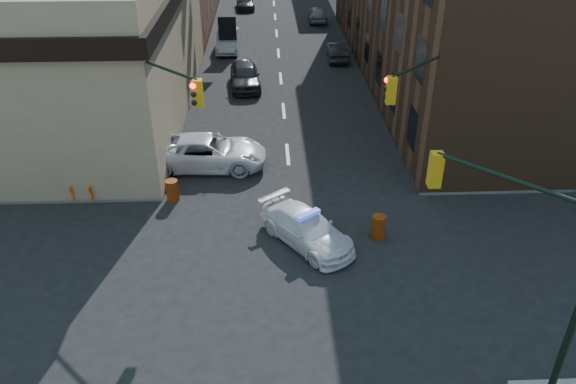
{
  "coord_description": "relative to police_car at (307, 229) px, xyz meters",
  "views": [
    {
      "loc": [
        -1.11,
        -16.77,
        13.71
      ],
      "look_at": [
        -0.3,
        2.42,
        2.2
      ],
      "focal_mm": 35.0,
      "sensor_mm": 36.0,
      "label": 1
    }
  ],
  "objects": [
    {
      "name": "ground",
      "position": [
        -0.45,
        -2.02,
        -0.67
      ],
      "size": [
        140.0,
        140.0,
        0.0
      ],
      "primitive_type": "plane",
      "color": "black",
      "rests_on": "ground"
    },
    {
      "name": "sidewalk_nw",
      "position": [
        -23.45,
        30.73,
        -0.6
      ],
      "size": [
        34.0,
        54.5,
        0.15
      ],
      "primitive_type": "cube",
      "color": "gray",
      "rests_on": "ground"
    },
    {
      "name": "sidewalk_ne",
      "position": [
        22.55,
        30.73,
        -0.6
      ],
      "size": [
        34.0,
        54.5,
        0.15
      ],
      "primitive_type": "cube",
      "color": "gray",
      "rests_on": "ground"
    },
    {
      "name": "signal_pole_se",
      "position": [
        5.59,
        -7.54,
        3.94
      ],
      "size": [
        5.4,
        5.27,
        8.0
      ],
      "rotation": [
        0.0,
        0.0,
        2.36
      ],
      "color": "black",
      "rests_on": "sidewalk_se"
    },
    {
      "name": "signal_pole_nw",
      "position": [
        -6.3,
        3.32,
        3.67
      ],
      "size": [
        3.58,
        3.67,
        8.0
      ],
      "rotation": [
        0.0,
        0.0,
        -0.79
      ],
      "color": "black",
      "rests_on": "sidewalk_nw"
    },
    {
      "name": "signal_pole_ne",
      "position": [
        5.39,
        3.34,
        3.67
      ],
      "size": [
        3.67,
        3.58,
        8.0
      ],
      "rotation": [
        0.0,
        0.0,
        -2.36
      ],
      "color": "black",
      "rests_on": "sidewalk_ne"
    },
    {
      "name": "tree_ne_near",
      "position": [
        7.05,
        23.98,
        2.82
      ],
      "size": [
        3.0,
        3.0,
        4.85
      ],
      "color": "black",
      "rests_on": "sidewalk_ne"
    },
    {
      "name": "police_car",
      "position": [
        0.0,
        0.0,
        0.0
      ],
      "size": [
        4.26,
        4.86,
        1.35
      ],
      "primitive_type": "imported",
      "rotation": [
        0.0,
        0.0,
        0.63
      ],
      "color": "white",
      "rests_on": "ground"
    },
    {
      "name": "pickup",
      "position": [
        -4.57,
        6.83,
        0.16
      ],
      "size": [
        6.13,
        3.07,
        1.67
      ],
      "primitive_type": "imported",
      "rotation": [
        0.0,
        0.0,
        1.52
      ],
      "color": "silver",
      "rests_on": "ground"
    },
    {
      "name": "parked_car_wnear",
      "position": [
        -2.95,
        18.37,
        0.15
      ],
      "size": [
        2.37,
        5.0,
        1.65
      ],
      "primitive_type": "imported",
      "rotation": [
        0.0,
        0.0,
        0.09
      ],
      "color": "black",
      "rests_on": "ground"
    },
    {
      "name": "parked_car_wfar",
      "position": [
        -4.53,
        26.99,
        0.14
      ],
      "size": [
        1.73,
        4.95,
        1.63
      ],
      "primitive_type": "imported",
      "rotation": [
        0.0,
        0.0,
        -0.0
      ],
      "color": "#9B9DA3",
      "rests_on": "ground"
    },
    {
      "name": "parked_car_wdeep",
      "position": [
        -3.48,
        41.72,
        -0.03
      ],
      "size": [
        2.08,
        4.51,
        1.28
      ],
      "primitive_type": "imported",
      "rotation": [
        0.0,
        0.0,
        0.07
      ],
      "color": "black",
      "rests_on": "ground"
    },
    {
      "name": "parked_car_enear",
      "position": [
        4.12,
        24.23,
        0.01
      ],
      "size": [
        1.62,
        4.2,
        1.36
      ],
      "primitive_type": "imported",
      "rotation": [
        0.0,
        0.0,
        3.1
      ],
      "color": "black",
      "rests_on": "ground"
    },
    {
      "name": "parked_car_efar",
      "position": [
        3.63,
        36.14,
        0.04
      ],
      "size": [
        1.89,
        4.27,
        1.43
      ],
      "primitive_type": "imported",
      "rotation": [
        0.0,
        0.0,
        3.09
      ],
      "color": "gray",
      "rests_on": "ground"
    },
    {
      "name": "pedestrian_a",
      "position": [
        -8.36,
        3.98,
        0.26
      ],
      "size": [
        0.68,
        0.65,
        1.56
      ],
      "primitive_type": "imported",
      "rotation": [
        0.0,
        0.0,
        -0.69
      ],
      "color": "black",
      "rests_on": "sidewalk_nw"
    },
    {
      "name": "pedestrian_b",
      "position": [
        -10.14,
        5.0,
        0.29
      ],
      "size": [
        0.9,
        0.77,
        1.62
      ],
      "primitive_type": "imported",
      "rotation": [
        0.0,
        0.0,
        -0.22
      ],
      "color": "black",
      "rests_on": "sidewalk_nw"
    },
    {
      "name": "pedestrian_c",
      "position": [
        -13.17,
        6.31,
        0.32
      ],
      "size": [
        1.07,
        0.76,
        1.69
      ],
      "primitive_type": "imported",
      "rotation": [
        0.0,
        0.0,
        0.39
      ],
      "color": "#1F222F",
      "rests_on": "sidewalk_nw"
    },
    {
      "name": "barrel_road",
      "position": [
        3.0,
        0.22,
        -0.15
      ],
      "size": [
        0.74,
        0.74,
        1.04
      ],
      "primitive_type": "cylinder",
      "rotation": [
        0.0,
        0.0,
        0.32
      ],
      "color": "red",
      "rests_on": "ground"
    },
    {
      "name": "barrel_bank",
      "position": [
        -5.95,
        3.58,
        -0.16
      ],
      "size": [
        0.75,
        0.75,
        1.02
      ],
      "primitive_type": "cylinder",
      "rotation": [
        0.0,
        0.0,
        -0.4
      ],
      "color": "red",
      "rests_on": "ground"
    },
    {
      "name": "barricade_nw_a",
      "position": [
        -9.95,
        4.9,
        -0.05
      ],
      "size": [
        1.29,
        0.71,
        0.94
      ],
      "primitive_type": null,
      "rotation": [
        0.0,
        0.0,
        -0.07
      ],
      "color": "#E93D0B",
      "rests_on": "sidewalk_nw"
    },
    {
      "name": "barricade_nw_b",
      "position": [
        -10.02,
        3.68,
        -0.09
      ],
      "size": [
        1.17,
        0.63,
        0.86
      ],
      "primitive_type": null,
      "rotation": [
        0.0,
        0.0,
        -0.05
      ],
      "color": "orange",
      "rests_on": "sidewalk_nw"
    }
  ]
}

